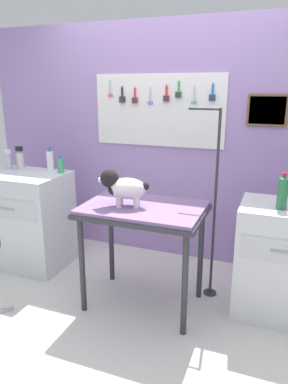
{
  "coord_description": "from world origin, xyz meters",
  "views": [
    {
      "loc": [
        1.0,
        -2.09,
        1.69
      ],
      "look_at": [
        0.09,
        0.29,
        0.94
      ],
      "focal_mm": 33.54,
      "sensor_mm": 36.0,
      "label": 1
    }
  ],
  "objects_px": {
    "grooming_table": "(143,217)",
    "pump_bottle_white": "(50,160)",
    "counter_left": "(26,219)",
    "soda_bottle": "(283,192)",
    "grooming_arm": "(213,214)",
    "cabinet_right": "(283,261)",
    "dog": "(122,187)"
  },
  "relations": [
    {
      "from": "dog",
      "to": "pump_bottle_white",
      "type": "bearing_deg",
      "value": 151.99
    },
    {
      "from": "counter_left",
      "to": "pump_bottle_white",
      "type": "bearing_deg",
      "value": 51.79
    },
    {
      "from": "grooming_arm",
      "to": "pump_bottle_white",
      "type": "relative_size",
      "value": 6.78
    },
    {
      "from": "grooming_table",
      "to": "pump_bottle_white",
      "type": "bearing_deg",
      "value": 157.37
    },
    {
      "from": "dog",
      "to": "pump_bottle_white",
      "type": "relative_size",
      "value": 1.66
    },
    {
      "from": "grooming_arm",
      "to": "cabinet_right",
      "type": "distance_m",
      "value": 0.63
    },
    {
      "from": "cabinet_right",
      "to": "pump_bottle_white",
      "type": "relative_size",
      "value": 3.82
    },
    {
      "from": "grooming_arm",
      "to": "dog",
      "type": "distance_m",
      "value": 0.78
    },
    {
      "from": "grooming_table",
      "to": "dog",
      "type": "distance_m",
      "value": 0.29
    },
    {
      "from": "counter_left",
      "to": "soda_bottle",
      "type": "xyz_separation_m",
      "value": [
        2.29,
        -0.08,
        0.53
      ]
    },
    {
      "from": "soda_bottle",
      "to": "pump_bottle_white",
      "type": "bearing_deg",
      "value": 171.97
    },
    {
      "from": "pump_bottle_white",
      "to": "grooming_table",
      "type": "bearing_deg",
      "value": -22.63
    },
    {
      "from": "counter_left",
      "to": "cabinet_right",
      "type": "distance_m",
      "value": 2.35
    },
    {
      "from": "soda_bottle",
      "to": "cabinet_right",
      "type": "bearing_deg",
      "value": 52.89
    },
    {
      "from": "grooming_table",
      "to": "soda_bottle",
      "type": "height_order",
      "value": "soda_bottle"
    },
    {
      "from": "cabinet_right",
      "to": "pump_bottle_white",
      "type": "xyz_separation_m",
      "value": [
        -2.18,
        0.22,
        0.58
      ]
    },
    {
      "from": "dog",
      "to": "pump_bottle_white",
      "type": "height_order",
      "value": "pump_bottle_white"
    },
    {
      "from": "grooming_table",
      "to": "pump_bottle_white",
      "type": "height_order",
      "value": "pump_bottle_white"
    },
    {
      "from": "counter_left",
      "to": "grooming_arm",
      "type": "bearing_deg",
      "value": 2.29
    },
    {
      "from": "grooming_arm",
      "to": "counter_left",
      "type": "relative_size",
      "value": 1.69
    },
    {
      "from": "pump_bottle_white",
      "to": "grooming_arm",
      "type": "bearing_deg",
      "value": -5.15
    },
    {
      "from": "dog",
      "to": "soda_bottle",
      "type": "bearing_deg",
      "value": 12.05
    },
    {
      "from": "grooming_arm",
      "to": "soda_bottle",
      "type": "xyz_separation_m",
      "value": [
        0.49,
        -0.15,
        0.27
      ]
    },
    {
      "from": "cabinet_right",
      "to": "grooming_table",
      "type": "bearing_deg",
      "value": -165.66
    },
    {
      "from": "cabinet_right",
      "to": "pump_bottle_white",
      "type": "bearing_deg",
      "value": 174.32
    },
    {
      "from": "grooming_table",
      "to": "soda_bottle",
      "type": "relative_size",
      "value": 3.56
    },
    {
      "from": "grooming_table",
      "to": "pump_bottle_white",
      "type": "xyz_separation_m",
      "value": [
        -1.15,
        0.48,
        0.27
      ]
    },
    {
      "from": "cabinet_right",
      "to": "soda_bottle",
      "type": "xyz_separation_m",
      "value": [
        -0.06,
        -0.08,
        0.56
      ]
    },
    {
      "from": "pump_bottle_white",
      "to": "soda_bottle",
      "type": "relative_size",
      "value": 0.88
    },
    {
      "from": "grooming_table",
      "to": "cabinet_right",
      "type": "distance_m",
      "value": 1.11
    },
    {
      "from": "soda_bottle",
      "to": "dog",
      "type": "bearing_deg",
      "value": -167.95
    },
    {
      "from": "counter_left",
      "to": "soda_bottle",
      "type": "height_order",
      "value": "soda_bottle"
    }
  ]
}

